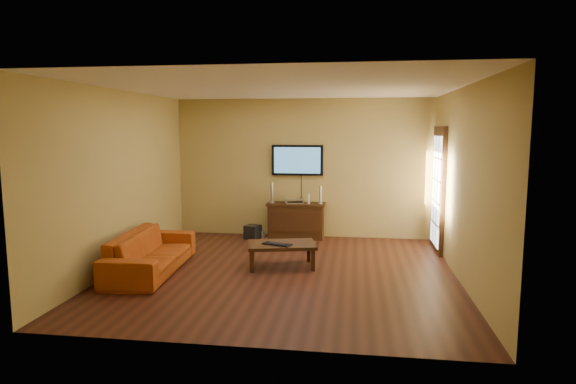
% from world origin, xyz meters
% --- Properties ---
extents(ground_plane, '(5.00, 5.00, 0.00)m').
position_xyz_m(ground_plane, '(0.00, 0.00, 0.00)').
color(ground_plane, '#32160E').
rests_on(ground_plane, ground).
extents(room_walls, '(5.00, 5.00, 5.00)m').
position_xyz_m(room_walls, '(0.00, 0.62, 1.69)').
color(room_walls, tan).
rests_on(room_walls, ground).
extents(french_door, '(0.07, 1.02, 2.22)m').
position_xyz_m(french_door, '(2.46, 1.70, 1.05)').
color(french_door, black).
rests_on(french_door, ground).
extents(media_console, '(1.12, 0.43, 0.69)m').
position_xyz_m(media_console, '(-0.10, 2.28, 0.35)').
color(media_console, black).
rests_on(media_console, ground).
extents(television, '(1.01, 0.08, 0.59)m').
position_xyz_m(television, '(-0.10, 2.45, 1.51)').
color(television, black).
rests_on(television, ground).
extents(coffee_table, '(1.15, 0.84, 0.38)m').
position_xyz_m(coffee_table, '(-0.07, 0.27, 0.33)').
color(coffee_table, black).
rests_on(coffee_table, ground).
extents(sofa, '(0.72, 2.06, 0.79)m').
position_xyz_m(sofa, '(-1.96, -0.23, 0.40)').
color(sofa, '#A44312').
rests_on(sofa, ground).
extents(speaker_left, '(0.11, 0.11, 0.40)m').
position_xyz_m(speaker_left, '(-0.57, 2.24, 0.87)').
color(speaker_left, silver).
rests_on(speaker_left, media_console).
extents(speaker_right, '(0.09, 0.09, 0.34)m').
position_xyz_m(speaker_right, '(0.37, 2.25, 0.85)').
color(speaker_right, silver).
rests_on(speaker_right, media_console).
extents(av_receiver, '(0.39, 0.31, 0.08)m').
position_xyz_m(av_receiver, '(-0.13, 2.27, 0.73)').
color(av_receiver, silver).
rests_on(av_receiver, media_console).
extents(game_console, '(0.06, 0.15, 0.20)m').
position_xyz_m(game_console, '(0.15, 2.25, 0.79)').
color(game_console, white).
rests_on(game_console, media_console).
extents(subwoofer, '(0.34, 0.34, 0.26)m').
position_xyz_m(subwoofer, '(-0.92, 2.10, 0.13)').
color(subwoofer, black).
rests_on(subwoofer, ground).
extents(bottle, '(0.06, 0.06, 0.19)m').
position_xyz_m(bottle, '(-0.71, 2.00, 0.09)').
color(bottle, white).
rests_on(bottle, ground).
extents(keyboard, '(0.47, 0.31, 0.03)m').
position_xyz_m(keyboard, '(-0.12, 0.15, 0.39)').
color(keyboard, black).
rests_on(keyboard, coffee_table).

